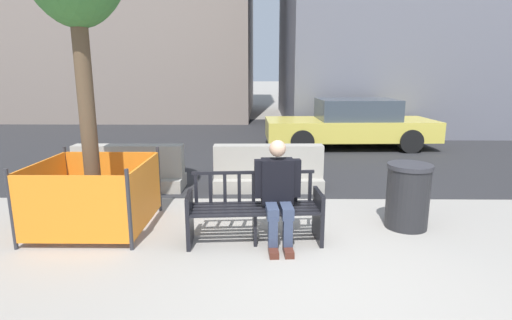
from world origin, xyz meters
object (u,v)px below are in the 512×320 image
object	(u,v)px
street_bench	(254,212)
car_taxi_near	(351,124)
jersey_barrier_centre	(268,172)
jersey_barrier_left	(130,171)
seated_person	(278,191)
trash_bin	(408,196)
construction_fence	(94,193)

from	to	relation	value
street_bench	car_taxi_near	distance (m)	7.19
jersey_barrier_centre	jersey_barrier_left	size ratio (longest dim) A/B	1.00
jersey_barrier_centre	jersey_barrier_left	xyz separation A→B (m)	(-2.58, -0.02, 0.00)
street_bench	seated_person	world-z (taller)	seated_person
car_taxi_near	street_bench	bearing A→B (deg)	-111.92
street_bench	jersey_barrier_centre	world-z (taller)	street_bench
seated_person	trash_bin	bearing A→B (deg)	16.45
car_taxi_near	jersey_barrier_left	bearing A→B (deg)	-139.26
street_bench	construction_fence	distance (m)	2.27
seated_person	trash_bin	xyz separation A→B (m)	(1.83, 0.54, -0.23)
construction_fence	trash_bin	xyz separation A→B (m)	(4.35, 0.07, -0.05)
trash_bin	seated_person	bearing A→B (deg)	-163.55
seated_person	trash_bin	world-z (taller)	seated_person
seated_person	construction_fence	world-z (taller)	seated_person
jersey_barrier_centre	construction_fence	world-z (taller)	construction_fence
jersey_barrier_centre	trash_bin	bearing A→B (deg)	-44.06
jersey_barrier_left	seated_person	bearing A→B (deg)	-41.70
jersey_barrier_left	trash_bin	xyz separation A→B (m)	(4.48, -1.82, 0.12)
street_bench	trash_bin	distance (m)	2.18
jersey_barrier_centre	construction_fence	xyz separation A→B (m)	(-2.44, -1.92, 0.17)
street_bench	construction_fence	xyz separation A→B (m)	(-2.22, 0.43, 0.12)
car_taxi_near	trash_bin	xyz separation A→B (m)	(-0.56, -6.16, -0.23)
street_bench	seated_person	bearing A→B (deg)	-6.81
jersey_barrier_centre	car_taxi_near	size ratio (longest dim) A/B	0.42
street_bench	jersey_barrier_centre	size ratio (longest dim) A/B	0.86
seated_person	street_bench	bearing A→B (deg)	173.19
jersey_barrier_centre	car_taxi_near	xyz separation A→B (m)	(2.46, 4.32, 0.35)
street_bench	trash_bin	world-z (taller)	trash_bin
seated_person	car_taxi_near	world-z (taller)	car_taxi_near
street_bench	construction_fence	bearing A→B (deg)	168.98
street_bench	seated_person	distance (m)	0.42
trash_bin	jersey_barrier_centre	bearing A→B (deg)	135.94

